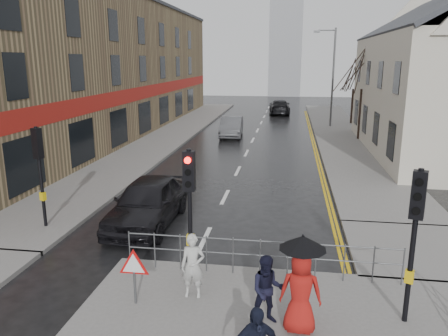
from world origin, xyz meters
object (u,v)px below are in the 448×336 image
(pedestrian_a, at_px, (193,266))
(pedestrian_b, at_px, (268,290))
(pedestrian_with_umbrella, at_px, (301,281))
(car_parked, at_px, (148,202))
(car_mid, at_px, (231,127))

(pedestrian_a, distance_m, pedestrian_b, 1.97)
(pedestrian_with_umbrella, distance_m, car_parked, 7.69)
(pedestrian_with_umbrella, relative_size, car_mid, 0.48)
(pedestrian_b, xyz_separation_m, car_parked, (-4.45, 5.49, -0.08))
(pedestrian_b, height_order, car_mid, pedestrian_b)
(pedestrian_a, bearing_deg, pedestrian_b, -27.71)
(pedestrian_a, relative_size, car_mid, 0.35)
(pedestrian_b, relative_size, car_mid, 0.34)
(pedestrian_a, relative_size, pedestrian_b, 1.02)
(pedestrian_a, height_order, car_mid, pedestrian_a)
(pedestrian_a, xyz_separation_m, car_mid, (-2.17, 22.98, -0.19))
(car_mid, bearing_deg, pedestrian_a, -87.76)
(pedestrian_with_umbrella, bearing_deg, car_mid, 100.97)
(car_parked, bearing_deg, pedestrian_with_umbrella, -46.89)
(pedestrian_a, xyz_separation_m, car_parked, (-2.65, 4.68, -0.09))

